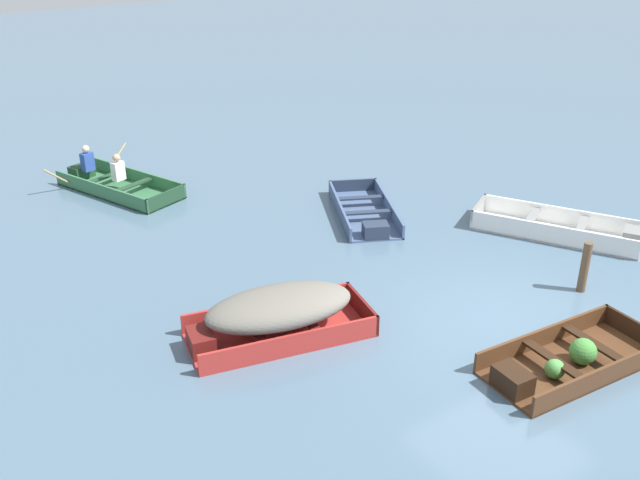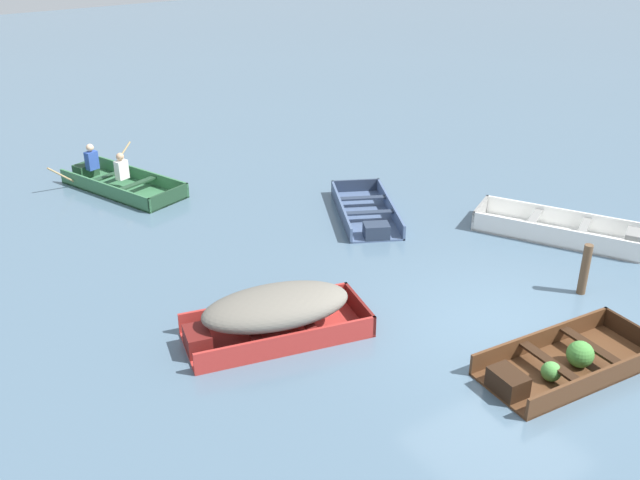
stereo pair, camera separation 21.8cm
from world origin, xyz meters
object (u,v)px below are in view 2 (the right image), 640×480
(skiff_white_mid_moored, at_px, (565,231))
(skiff_slate_blue_far_moored, at_px, (367,213))
(dinghy_dark_varnish_foreground, at_px, (565,363))
(rowboat_green_with_crew, at_px, (118,181))
(mooring_post, at_px, (585,269))
(skiff_red_near_moored, at_px, (275,311))

(skiff_white_mid_moored, height_order, skiff_slate_blue_far_moored, skiff_white_mid_moored)
(dinghy_dark_varnish_foreground, bearing_deg, rowboat_green_with_crew, 104.21)
(skiff_slate_blue_far_moored, bearing_deg, mooring_post, -77.13)
(skiff_red_near_moored, bearing_deg, skiff_slate_blue_far_moored, 34.75)
(dinghy_dark_varnish_foreground, height_order, rowboat_green_with_crew, rowboat_green_with_crew)
(mooring_post, bearing_deg, skiff_white_mid_moored, 44.91)
(skiff_red_near_moored, relative_size, skiff_white_mid_moored, 0.91)
(rowboat_green_with_crew, distance_m, mooring_post, 10.55)
(dinghy_dark_varnish_foreground, xyz_separation_m, skiff_slate_blue_far_moored, (1.05, 5.95, -0.03))
(dinghy_dark_varnish_foreground, bearing_deg, mooring_post, 31.45)
(skiff_red_near_moored, distance_m, skiff_slate_blue_far_moored, 4.87)
(dinghy_dark_varnish_foreground, height_order, skiff_red_near_moored, skiff_red_near_moored)
(dinghy_dark_varnish_foreground, relative_size, mooring_post, 3.06)
(skiff_red_near_moored, height_order, skiff_white_mid_moored, skiff_red_near_moored)
(skiff_white_mid_moored, bearing_deg, mooring_post, -135.09)
(dinghy_dark_varnish_foreground, xyz_separation_m, mooring_post, (2.11, 1.29, 0.33))
(skiff_slate_blue_far_moored, bearing_deg, skiff_white_mid_moored, -49.00)
(skiff_white_mid_moored, bearing_deg, skiff_red_near_moored, 177.48)
(dinghy_dark_varnish_foreground, distance_m, skiff_slate_blue_far_moored, 6.04)
(skiff_slate_blue_far_moored, xyz_separation_m, rowboat_green_with_crew, (-3.75, 4.72, 0.07))
(skiff_red_near_moored, distance_m, mooring_post, 5.40)
(skiff_red_near_moored, bearing_deg, skiff_white_mid_moored, -2.52)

